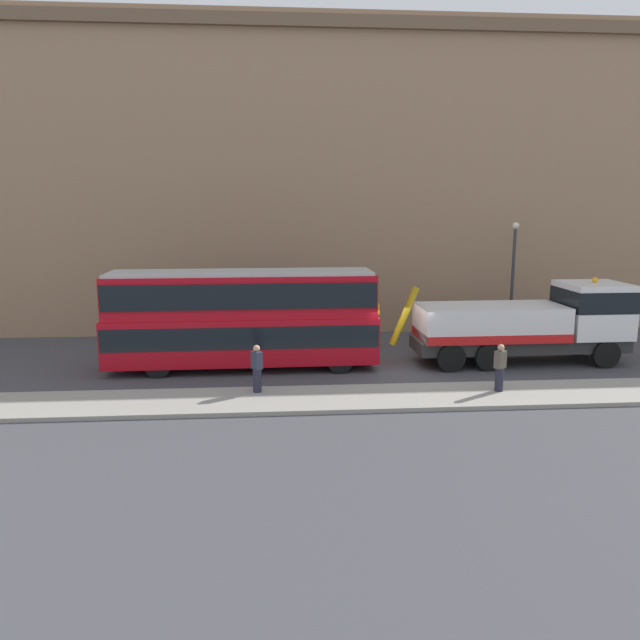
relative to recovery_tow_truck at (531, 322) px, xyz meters
name	(u,v)px	position (x,y,z in m)	size (l,w,h in m)	color
ground_plane	(396,367)	(-5.84, -0.34, -1.76)	(120.00, 120.00, 0.00)	#424247
near_kerb	(420,397)	(-5.84, -4.54, -1.68)	(60.00, 2.80, 0.15)	gray
building_facade	(370,178)	(-5.84, 7.41, 6.31)	(60.00, 1.50, 16.00)	#9E7A5B
recovery_tow_truck	(531,322)	(0.00, 0.00, 0.00)	(10.16, 2.77, 3.67)	#2D2D2D
double_decker_bus	(242,316)	(-12.20, -0.01, 0.47)	(11.08, 2.71, 4.06)	#B70C19
pedestrian_onlooker	(257,369)	(-11.55, -3.78, -0.77)	(0.44, 0.48, 1.71)	#232333
pedestrian_bystander	(500,368)	(-2.94, -4.34, -0.77)	(0.48, 0.44, 1.71)	#232333
street_lamp	(513,269)	(1.21, 5.22, 1.71)	(0.36, 0.36, 5.83)	#38383D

